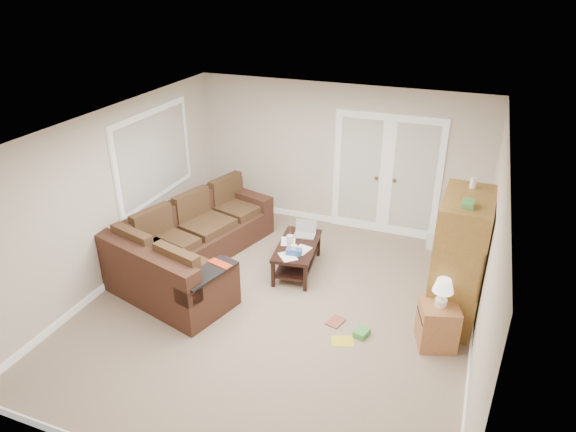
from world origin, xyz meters
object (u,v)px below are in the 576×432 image
at_px(tv_armoire, 459,259).
at_px(side_cabinet, 438,322).
at_px(sectional_sofa, 189,249).
at_px(coffee_table, 298,256).

xyz_separation_m(tv_armoire, side_cabinet, (-0.12, -0.65, -0.53)).
bearing_deg(sectional_sofa, coffee_table, 36.23).
xyz_separation_m(coffee_table, tv_armoire, (2.29, -0.36, 0.62)).
relative_size(coffee_table, side_cabinet, 1.25).
relative_size(sectional_sofa, coffee_table, 2.78).
bearing_deg(side_cabinet, tv_armoire, 62.43).
bearing_deg(sectional_sofa, side_cabinet, 9.07).
bearing_deg(tv_armoire, side_cabinet, -98.80).
height_order(coffee_table, side_cabinet, side_cabinet).
height_order(tv_armoire, side_cabinet, tv_armoire).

